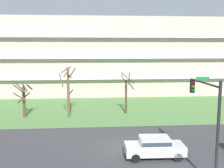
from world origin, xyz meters
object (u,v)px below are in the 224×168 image
tree_far_left (23,98)px  tree_left (68,89)px  tree_center (127,93)px  traffic_signal_mast (208,111)px  sedan_silver_near_left (155,146)px

tree_far_left → tree_left: bearing=-0.7°
tree_far_left → tree_center: size_ratio=0.85×
tree_far_left → tree_left: 5.28m
tree_left → traffic_signal_mast: traffic_signal_mast is taller
tree_center → sedan_silver_near_left: tree_center is taller
sedan_silver_near_left → traffic_signal_mast: 5.28m
tree_left → sedan_silver_near_left: bearing=-58.8°
traffic_signal_mast → sedan_silver_near_left: bearing=128.4°
tree_left → tree_center: size_ratio=1.13×
traffic_signal_mast → tree_center: bearing=99.9°
tree_left → traffic_signal_mast: (9.90, -15.36, 0.92)m
tree_center → traffic_signal_mast: (2.86, -16.39, 1.63)m
tree_far_left → sedan_silver_near_left: bearing=-44.3°
tree_left → tree_center: (7.04, 1.03, -0.70)m
tree_left → sedan_silver_near_left: 14.50m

